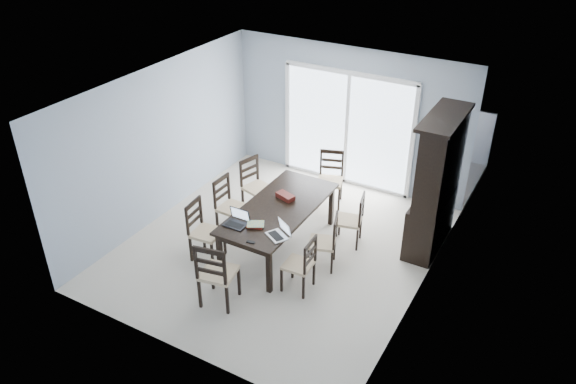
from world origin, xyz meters
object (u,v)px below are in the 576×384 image
Objects in this scene: chair_left_mid at (227,199)px; game_box at (285,196)px; china_hutch at (436,185)px; hot_tub at (348,132)px; dining_table at (279,211)px; chair_right_mid at (328,236)px; chair_left_near at (201,224)px; chair_left_far at (254,179)px; cell_phone at (251,242)px; chair_right_near at (304,259)px; chair_end_far at (331,172)px; laptop_dark at (235,222)px; laptop_silver at (277,233)px; chair_end_near at (215,269)px; chair_right_far at (355,215)px.

game_box is at bearing 106.70° from chair_left_mid.
hot_tub is at bearing 135.65° from china_hutch.
chair_right_mid reaches higher than dining_table.
chair_left_far reaches higher than chair_left_near.
hot_tub is at bearing 89.77° from cell_phone.
chair_left_mid reaches higher than hot_tub.
chair_end_far is at bearing 14.93° from chair_right_near.
laptop_dark is 0.85× the size of laptop_silver.
chair_left_near is 3.38× the size of laptop_dark.
dining_table is 1.96× the size of chair_end_far.
china_hutch is 1.96× the size of chair_end_far.
hot_tub is (0.49, 3.69, -0.15)m from chair_left_mid.
chair_left_mid is at bearing 178.94° from chair_left_near.
chair_end_near is at bearing -85.38° from hot_tub.
dining_table is at bearing 46.06° from chair_right_near.
chair_left_mid reaches higher than chair_left_far.
laptop_silver reaches higher than cell_phone.
game_box is (-0.41, 0.97, -0.01)m from laptop_silver.
chair_left_near is at bearing 89.41° from chair_right_near.
chair_right_mid is at bearing -4.51° from dining_table.
laptop_silver is at bearing -62.03° from dining_table.
chair_right_near reaches higher than cell_phone.
chair_left_near is at bearing -177.71° from laptop_dark.
chair_left_near is 0.98× the size of chair_end_far.
chair_left_near is 1.92m from chair_right_mid.
chair_left_mid is 9.40× the size of cell_phone.
dining_table is 1.16× the size of hot_tub.
chair_right_far is at bearing -150.81° from china_hutch.
china_hutch is at bearing -74.76° from chair_right_far.
chair_right_near is 1.34m from game_box.
chair_left_near reaches higher than cell_phone.
chair_left_near is 1.08× the size of chair_right_far.
chair_left_mid is 0.93× the size of chair_end_near.
laptop_silver is (1.28, 0.08, 0.22)m from chair_left_near.
chair_right_far is at bearing 34.25° from dining_table.
dining_table is at bearing 77.05° from chair_end_near.
game_box is (-0.91, 0.33, 0.25)m from chair_right_mid.
hot_tub is at bearing 0.88° from chair_right_mid.
chair_right_near is (1.73, 0.05, -0.05)m from chair_left_near.
laptop_dark is at bearing 87.20° from chair_left_near.
cell_phone is (-0.69, -0.27, 0.22)m from chair_right_near.
chair_right_mid is 4.01m from hot_tub.
game_box is at bearing 76.25° from chair_left_far.
chair_left_near is 1.08× the size of chair_right_mid.
chair_right_far reaches higher than game_box.
chair_right_mid reaches higher than game_box.
chair_left_near is (-0.91, -0.78, -0.09)m from dining_table.
dining_table is 2.15× the size of chair_right_mid.
chair_right_far is (-1.05, -0.58, -0.53)m from china_hutch.
china_hutch is 3.56m from hot_tub.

